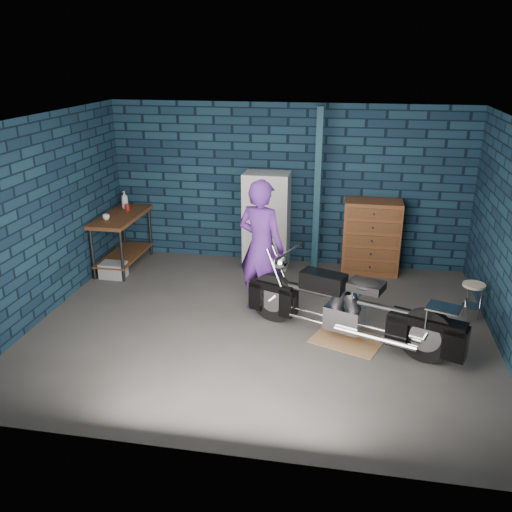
{
  "coord_description": "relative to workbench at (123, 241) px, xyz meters",
  "views": [
    {
      "loc": [
        1.09,
        -6.37,
        3.46
      ],
      "look_at": [
        -0.13,
        0.3,
        0.89
      ],
      "focal_mm": 38.0,
      "sensor_mm": 36.0,
      "label": 1
    }
  ],
  "objects": [
    {
      "name": "person",
      "position": [
        2.59,
        -1.25,
        0.49
      ],
      "size": [
        0.81,
        0.68,
        1.9
      ],
      "primitive_type": "imported",
      "rotation": [
        0.0,
        0.0,
        2.76
      ],
      "color": "#441D6D",
      "rests_on": "ground"
    },
    {
      "name": "room_walls",
      "position": [
        2.68,
        -1.18,
        1.45
      ],
      "size": [
        6.02,
        5.01,
        2.71
      ],
      "color": "#0E1E30",
      "rests_on": "ground"
    },
    {
      "name": "bottle",
      "position": [
        -0.09,
        0.41,
        0.61
      ],
      "size": [
        0.12,
        0.12,
        0.31
      ],
      "primitive_type": "imported",
      "rotation": [
        0.0,
        0.0,
        -0.03
      ],
      "color": "gray",
      "rests_on": "workbench"
    },
    {
      "name": "mug_red",
      "position": [
        0.01,
        0.27,
        0.51
      ],
      "size": [
        0.11,
        0.11,
        0.11
      ],
      "primitive_type": "cylinder",
      "rotation": [
        0.0,
        0.0,
        -0.43
      ],
      "color": "maroon",
      "rests_on": "workbench"
    },
    {
      "name": "support_post",
      "position": [
        3.23,
        0.21,
        0.9
      ],
      "size": [
        0.1,
        0.1,
        2.7
      ],
      "primitive_type": "cube",
      "color": "#122F3B",
      "rests_on": "ground"
    },
    {
      "name": "cup_a",
      "position": [
        -0.12,
        -0.29,
        0.5
      ],
      "size": [
        0.15,
        0.15,
        0.09
      ],
      "primitive_type": "imported",
      "rotation": [
        0.0,
        0.0,
        0.36
      ],
      "color": "#BCAB8E",
      "rests_on": "workbench"
    },
    {
      "name": "tool_chest",
      "position": [
        4.13,
        0.49,
        0.15
      ],
      "size": [
        0.91,
        0.51,
        1.22
      ],
      "primitive_type": "cube",
      "color": "brown",
      "rests_on": "ground"
    },
    {
      "name": "shop_stool",
      "position": [
        5.46,
        -1.05,
        -0.18
      ],
      "size": [
        0.32,
        0.32,
        0.54
      ],
      "primitive_type": null,
      "rotation": [
        0.0,
        0.0,
        -0.08
      ],
      "color": "#BCAB8E",
      "rests_on": "ground"
    },
    {
      "name": "workbench",
      "position": [
        0.0,
        0.0,
        0.0
      ],
      "size": [
        0.6,
        1.4,
        0.91
      ],
      "primitive_type": "cube",
      "color": "brown",
      "rests_on": "ground"
    },
    {
      "name": "locker",
      "position": [
        2.38,
        0.49,
        0.35
      ],
      "size": [
        0.75,
        0.54,
        1.61
      ],
      "primitive_type": "cube",
      "color": "silver",
      "rests_on": "ground"
    },
    {
      "name": "storage_bin",
      "position": [
        0.02,
        -0.5,
        -0.33
      ],
      "size": [
        0.4,
        0.28,
        0.25
      ],
      "primitive_type": "cube",
      "color": "gray",
      "rests_on": "ground"
    },
    {
      "name": "ground",
      "position": [
        2.68,
        -1.74,
        -0.46
      ],
      "size": [
        6.0,
        6.0,
        0.0
      ],
      "primitive_type": "plane",
      "color": "#454341",
      "rests_on": "ground"
    },
    {
      "name": "motorcycle",
      "position": [
        3.83,
        -1.9,
        0.08
      ],
      "size": [
        2.5,
        1.46,
        1.07
      ],
      "primitive_type": null,
      "rotation": [
        0.0,
        0.0,
        -0.36
      ],
      "color": "black",
      "rests_on": "ground"
    },
    {
      "name": "drip_mat",
      "position": [
        3.83,
        -1.9,
        -0.45
      ],
      "size": [
        1.01,
        0.89,
        0.01
      ],
      "primitive_type": "cube",
      "rotation": [
        0.0,
        0.0,
        -0.36
      ],
      "color": "olive",
      "rests_on": "ground"
    }
  ]
}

